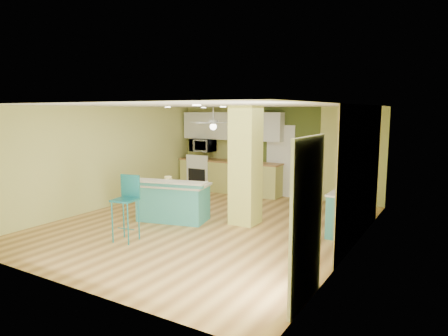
{
  "coord_description": "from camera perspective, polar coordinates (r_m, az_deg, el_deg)",
  "views": [
    {
      "loc": [
        4.52,
        -6.87,
        2.4
      ],
      "look_at": [
        0.18,
        0.4,
        1.18
      ],
      "focal_mm": 32.0,
      "sensor_mm": 36.0,
      "label": 1
    }
  ],
  "objects": [
    {
      "name": "floor",
      "position": [
        8.57,
        -2.44,
        -8.09
      ],
      "size": [
        6.0,
        7.0,
        0.01
      ],
      "primitive_type": "cube",
      "color": "olive",
      "rests_on": "ground"
    },
    {
      "name": "wall_decor",
      "position": [
        7.87,
        19.25,
        1.56
      ],
      "size": [
        0.03,
        0.9,
        0.7
      ],
      "primitive_type": "cube",
      "color": "brown",
      "rests_on": "wood_panel"
    },
    {
      "name": "microwave",
      "position": [
        12.18,
        -3.09,
        3.25
      ],
      "size": [
        0.7,
        0.48,
        0.39
      ],
      "primitive_type": "imported",
      "color": "silver",
      "rests_on": "wall_back"
    },
    {
      "name": "wood_panel",
      "position": [
        7.71,
        19.01,
        -0.8
      ],
      "size": [
        0.02,
        3.4,
        2.5
      ],
      "primitive_type": "cube",
      "color": "#8D7950",
      "rests_on": "floor"
    },
    {
      "name": "interior_door",
      "position": [
        11.28,
        8.06,
        1.0
      ],
      "size": [
        0.82,
        0.05,
        2.0
      ],
      "primitive_type": "cube",
      "color": "white",
      "rests_on": "floor"
    },
    {
      "name": "side_counter",
      "position": [
        8.26,
        17.28,
        -5.97
      ],
      "size": [
        0.56,
        1.32,
        0.85
      ],
      "color": "teal",
      "rests_on": "floor"
    },
    {
      "name": "canister",
      "position": [
        8.74,
        -7.99,
        -1.73
      ],
      "size": [
        0.16,
        0.16,
        0.17
      ],
      "primitive_type": "cylinder",
      "color": "yellow",
      "rests_on": "peninsula"
    },
    {
      "name": "peninsula",
      "position": [
        8.84,
        -7.3,
        -4.7
      ],
      "size": [
        1.82,
        1.29,
        0.94
      ],
      "rotation": [
        0.0,
        0.0,
        0.23
      ],
      "color": "teal",
      "rests_on": "floor"
    },
    {
      "name": "wall_back",
      "position": [
        11.38,
        7.24,
        2.34
      ],
      "size": [
        6.0,
        0.01,
        2.5
      ],
      "primitive_type": "cube",
      "color": "#C6C76B",
      "rests_on": "floor"
    },
    {
      "name": "bar_stool",
      "position": [
        7.58,
        -13.63,
        -4.07
      ],
      "size": [
        0.46,
        0.46,
        1.22
      ],
      "rotation": [
        0.0,
        0.0,
        0.15
      ],
      "color": "#1C7580",
      "rests_on": "floor"
    },
    {
      "name": "stove",
      "position": [
        12.28,
        -3.08,
        -0.89
      ],
      "size": [
        0.76,
        0.66,
        1.08
      ],
      "color": "white",
      "rests_on": "floor"
    },
    {
      "name": "french_door",
      "position": [
        5.01,
        11.75,
        -7.57
      ],
      "size": [
        0.04,
        1.08,
        2.1
      ],
      "primitive_type": "cube",
      "color": "silver",
      "rests_on": "floor"
    },
    {
      "name": "olive_accent",
      "position": [
        11.28,
        8.14,
        2.28
      ],
      "size": [
        2.2,
        0.02,
        2.5
      ],
      "primitive_type": "cube",
      "color": "#445120",
      "rests_on": "floor"
    },
    {
      "name": "upper_cabinets",
      "position": [
        11.74,
        1.09,
        6.01
      ],
      "size": [
        3.2,
        0.34,
        0.8
      ],
      "primitive_type": "cube",
      "color": "white",
      "rests_on": "wall_back"
    },
    {
      "name": "ceiling",
      "position": [
        8.22,
        -2.55,
        8.94
      ],
      "size": [
        6.0,
        7.0,
        0.01
      ],
      "primitive_type": "cube",
      "color": "white",
      "rests_on": "wall_back"
    },
    {
      "name": "kitchen_run",
      "position": [
        11.79,
        0.78,
        -1.21
      ],
      "size": [
        3.25,
        0.63,
        0.94
      ],
      "color": "#C6C668",
      "rests_on": "floor"
    },
    {
      "name": "pendant_lamp",
      "position": [
        7.86,
        17.04,
        4.1
      ],
      "size": [
        0.14,
        0.14,
        0.69
      ],
      "color": "silver",
      "rests_on": "ceiling"
    },
    {
      "name": "wall_right",
      "position": [
        7.13,
        18.15,
        -1.47
      ],
      "size": [
        0.01,
        7.0,
        2.5
      ],
      "primitive_type": "cube",
      "color": "#C6C76B",
      "rests_on": "floor"
    },
    {
      "name": "ceiling_fan",
      "position": [
        10.51,
        -1.55,
        6.45
      ],
      "size": [
        1.41,
        1.41,
        0.61
      ],
      "color": "silver",
      "rests_on": "ceiling"
    },
    {
      "name": "fruit_bowl",
      "position": [
        11.53,
        1.77,
        1.12
      ],
      "size": [
        0.36,
        0.36,
        0.08
      ],
      "primitive_type": "imported",
      "rotation": [
        0.0,
        0.0,
        -0.2
      ],
      "color": "#342415",
      "rests_on": "kitchen_run"
    },
    {
      "name": "column",
      "position": [
        8.4,
        3.09,
        0.34
      ],
      "size": [
        0.55,
        0.55,
        2.5
      ],
      "primitive_type": "cube",
      "color": "#D4D763",
      "rests_on": "floor"
    },
    {
      "name": "wall_left",
      "position": [
        10.25,
        -16.68,
        1.43
      ],
      "size": [
        0.01,
        7.0,
        2.5
      ],
      "primitive_type": "cube",
      "color": "#C6C76B",
      "rests_on": "floor"
    },
    {
      "name": "wall_front",
      "position": [
        5.75,
        -22.08,
        -3.92
      ],
      "size": [
        6.0,
        0.01,
        2.5
      ],
      "primitive_type": "cube",
      "color": "#C6C76B",
      "rests_on": "floor"
    }
  ]
}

